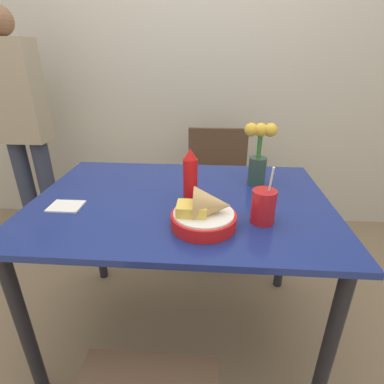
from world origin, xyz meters
The scene contains 10 objects.
ground_plane centered at (0.00, 0.00, 0.00)m, with size 12.00×12.00×0.00m, color #7A664C.
wall_window centered at (0.00, 1.22, 1.30)m, with size 7.00×0.06×2.60m.
dining_table centered at (0.00, 0.00, 0.64)m, with size 1.20×0.84×0.74m.
chair_far_window centered at (0.16, 0.80, 0.50)m, with size 0.40×0.40×0.83m.
food_basket centered at (0.11, -0.21, 0.79)m, with size 0.22×0.22×0.14m.
ketchup_bottle centered at (0.04, -0.03, 0.85)m, with size 0.06×0.06×0.22m.
drink_cup centered at (0.31, -0.17, 0.79)m, with size 0.08×0.08×0.22m.
flower_vase centered at (0.33, 0.18, 0.88)m, with size 0.14×0.08×0.28m.
napkin centered at (-0.44, -0.11, 0.74)m, with size 0.12×0.10×0.01m.
person_standing centered at (-1.13, 0.79, 0.88)m, with size 0.32×0.18×1.54m.
Camera 1 is at (0.13, -1.10, 1.27)m, focal length 28.00 mm.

